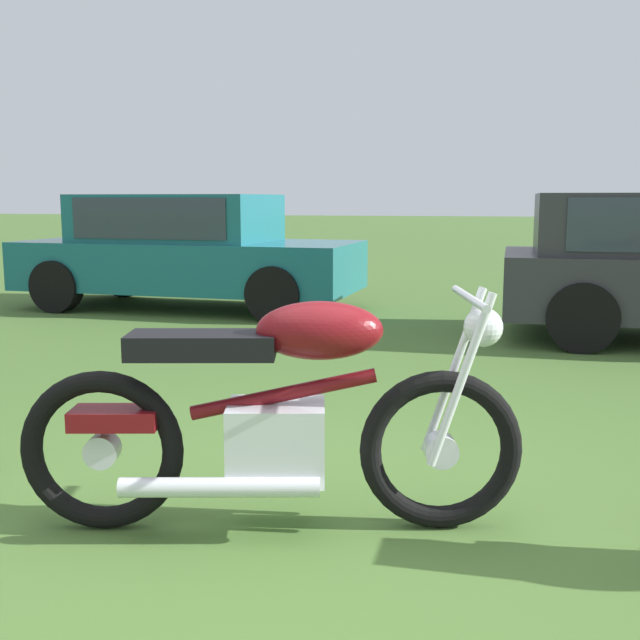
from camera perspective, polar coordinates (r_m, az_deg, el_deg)
name	(u,v)px	position (r m, az deg, el deg)	size (l,w,h in m)	color
ground_plane	(262,544)	(3.22, -4.30, -16.29)	(120.00, 120.00, 0.00)	#476B2D
motorcycle_maroon	(277,416)	(3.20, -3.22, -7.15)	(2.05, 0.85, 1.02)	black
car_teal	(185,245)	(9.86, -10.03, 5.50)	(4.28, 1.95, 1.43)	#19606B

